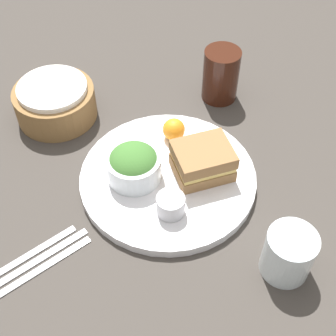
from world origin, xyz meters
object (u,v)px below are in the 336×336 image
bread_basket (55,102)px  water_glass (288,254)px  plate (168,178)px  dressing_cup (171,205)px  sandwich (203,161)px  knife (40,259)px  fork (45,266)px  spoon (35,251)px  salad_bowl (134,165)px  drink_glass (221,75)px

bread_basket → water_glass: (0.25, -0.52, 0.01)m
plate → dressing_cup: dressing_cup is taller
sandwich → knife: sandwich is taller
fork → spoon: bearing=-90.0°
plate → knife: plate is taller
fork → dressing_cup: bearing=167.2°
salad_bowl → dressing_cup: bearing=-74.3°
plate → water_glass: size_ratio=3.77×
dressing_cup → fork: bearing=-178.4°
drink_glass → fork: 0.55m
bread_basket → knife: 0.36m
dressing_cup → salad_bowl: bearing=105.7°
drink_glass → spoon: size_ratio=0.76×
plate → salad_bowl: 0.08m
dressing_cup → drink_glass: (0.24, 0.26, 0.02)m
drink_glass → fork: bearing=-150.2°
drink_glass → knife: (-0.48, -0.25, -0.06)m
fork → drink_glass: bearing=-164.6°
plate → fork: (-0.26, -0.09, -0.01)m
sandwich → salad_bowl: size_ratio=1.09×
sandwich → salad_bowl: salad_bowl is taller
spoon → knife: bearing=90.0°
dressing_cup → drink_glass: bearing=48.0°
bread_basket → drink_glass: bearing=-13.6°
dressing_cup → knife: size_ratio=0.28×
plate → drink_glass: size_ratio=2.82×
salad_bowl → water_glass: 0.32m
spoon → bread_basket: bearing=-126.1°
dressing_cup → fork: 0.24m
spoon → water_glass: bearing=137.9°
fork → spoon: same height
dressing_cup → fork: dressing_cup is taller
water_glass → drink_glass: bearing=76.2°
drink_glass → fork: size_ratio=0.68×
salad_bowl → drink_glass: drink_glass is taller
bread_basket → water_glass: water_glass is taller
sandwich → drink_glass: 0.25m
salad_bowl → drink_glass: size_ratio=0.87×
bread_basket → spoon: (-0.13, -0.32, -0.04)m
salad_bowl → bread_basket: 0.26m
dressing_cup → drink_glass: drink_glass is taller
plate → fork: bearing=-161.9°
dressing_cup → knife: (-0.24, 0.01, -0.04)m
knife → spoon: same height
plate → water_glass: water_glass is taller
plate → bread_basket: size_ratio=1.96×
plate → bread_basket: (-0.14, 0.27, 0.03)m
dressing_cup → spoon: dressing_cup is taller
bread_basket → spoon: size_ratio=1.09×
bread_basket → water_glass: 0.57m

